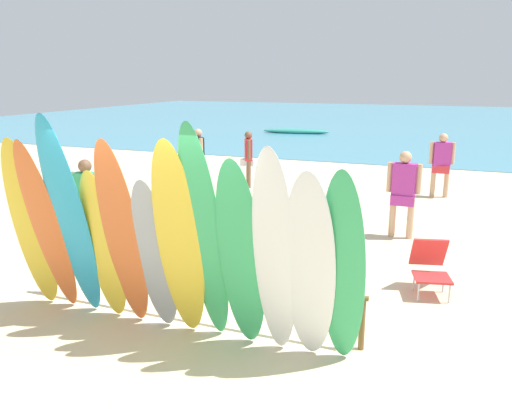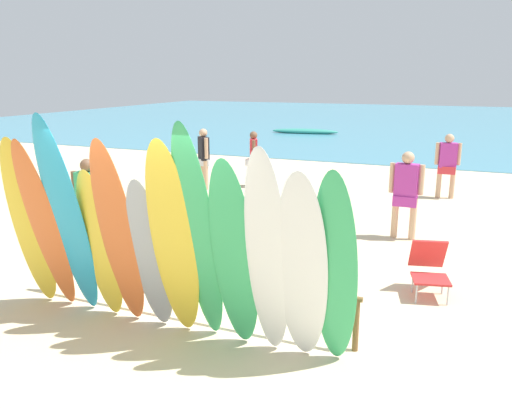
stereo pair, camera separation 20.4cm
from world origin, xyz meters
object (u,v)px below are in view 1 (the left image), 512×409
Objects in this scene: surfboard_green_8 at (241,257)px; surfboard_white_9 at (275,256)px; beachgoer_midbeach at (441,161)px; surfboard_orange_1 at (47,228)px; surfboard_teal_2 at (70,220)px; surfboard_white_10 at (310,270)px; surfboard_green_11 at (343,271)px; distant_boat at (296,131)px; beach_chair_red at (430,264)px; surfboard_yellow_0 at (31,225)px; beachgoer_photographing at (403,188)px; surfboard_grey_5 at (155,257)px; surfboard_rack at (188,278)px; beachgoer_near_rack at (199,154)px; surfboard_yellow_6 at (179,242)px; surfboard_green_7 at (205,237)px; surfboard_yellow_3 at (104,246)px; surfboard_orange_4 at (122,236)px; beachgoer_strolling at (248,155)px; beachgoer_by_water at (88,200)px.

surfboard_white_9 is at bearing -3.93° from surfboard_green_8.
surfboard_orange_1 is at bearing 52.37° from beachgoer_midbeach.
surfboard_teal_2 is 2.69m from surfboard_white_9.
surfboard_white_10 is 0.34m from surfboard_green_11.
beach_chair_red is at bearing -68.11° from distant_boat.
surfboard_yellow_0 is 1.41× the size of beachgoer_photographing.
beachgoer_midbeach is at bearing 71.22° from surfboard_grey_5.
distant_boat is at bearing 102.96° from surfboard_white_10.
surfboard_rack is 8.01m from beachgoer_near_rack.
beachgoer_photographing is at bearing 64.13° from surfboard_grey_5.
surfboard_orange_1 is at bearing 174.78° from surfboard_yellow_6.
surfboard_yellow_0 is at bearing -178.13° from surfboard_green_7.
distant_boat is (-5.57, 22.27, -1.20)m from surfboard_green_7.
surfboard_yellow_3 is at bearing -1.97° from surfboard_yellow_0.
distant_boat is at bearing 104.37° from surfboard_yellow_3.
beachgoer_midbeach is at bearing 71.72° from surfboard_rack.
surfboard_green_7 is 1.57m from surfboard_green_11.
surfboard_teal_2 reaches higher than surfboard_green_7.
surfboard_white_9 reaches higher than surfboard_orange_4.
surfboard_green_11 is at bearing 5.87° from surfboard_green_7.
surfboard_white_10 is at bearing -127.70° from beach_chair_red.
surfboard_white_9 reaches higher than surfboard_rack.
surfboard_orange_1 is 1.21× the size of surfboard_grey_5.
beachgoer_photographing is 2.05× the size of beach_chair_red.
surfboard_orange_1 is 3.80m from surfboard_green_11.
surfboard_orange_1 is 2.93× the size of beach_chair_red.
surfboard_white_10 is 5.11m from beachgoer_photographing.
surfboard_green_11 is at bearing -121.57° from beach_chair_red.
surfboard_orange_4 is at bearing 3.20° from surfboard_orange_1.
surfboard_green_7 is (0.53, -0.54, 0.77)m from surfboard_rack.
surfboard_orange_4 is at bearing -179.81° from surfboard_green_8.
surfboard_yellow_6 is at bearing -69.89° from surfboard_rack.
beachgoer_strolling reaches higher than beach_chair_red.
beachgoer_near_rack is (-2.94, 7.71, -0.25)m from surfboard_orange_4.
surfboard_orange_1 reaches higher than surfboard_green_8.
beachgoer_by_water is at bearing 137.35° from surfboard_orange_4.
surfboard_white_9 is 9.18m from beachgoer_midbeach.
surfboard_teal_2 is 2.75m from beachgoer_by_water.
beachgoer_photographing reaches higher than beach_chair_red.
surfboard_yellow_6 is at bearing 62.97° from beachgoer_midbeach.
surfboard_green_8 is 4.43m from beachgoer_by_water.
surfboard_orange_4 is (1.14, 0.01, 0.03)m from surfboard_orange_1.
surfboard_green_7 is 1.63× the size of beachgoer_midbeach.
surfboard_white_9 is 3.00× the size of beach_chair_red.
surfboard_grey_5 is 1.21× the size of beachgoer_midbeach.
surfboard_green_8 is 1.03× the size of surfboard_white_10.
surfboard_teal_2 reaches higher than beachgoer_by_water.
beachgoer_near_rack is (-4.49, 7.72, -0.18)m from surfboard_green_8.
surfboard_green_11 is at bearing 7.31° from surfboard_white_10.
surfboard_green_11 is at bearing 6.21° from surfboard_white_9.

